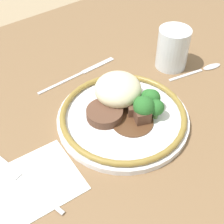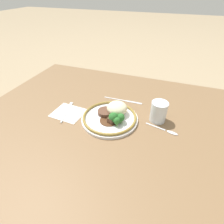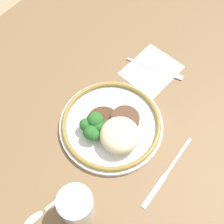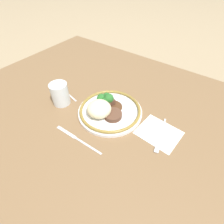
{
  "view_description": "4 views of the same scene",
  "coord_description": "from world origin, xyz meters",
  "px_view_note": "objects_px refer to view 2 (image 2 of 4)",
  "views": [
    {
      "loc": [
        -0.32,
        -0.32,
        0.49
      ],
      "look_at": [
        -0.05,
        0.01,
        0.07
      ],
      "focal_mm": 50.0,
      "sensor_mm": 36.0,
      "label": 1
    },
    {
      "loc": [
        0.2,
        -0.59,
        0.56
      ],
      "look_at": [
        -0.03,
        0.04,
        0.06
      ],
      "focal_mm": 28.0,
      "sensor_mm": 36.0,
      "label": 2
    },
    {
      "loc": [
        0.25,
        0.23,
        0.76
      ],
      "look_at": [
        -0.05,
        -0.01,
        0.06
      ],
      "focal_mm": 50.0,
      "sensor_mm": 36.0,
      "label": 3
    },
    {
      "loc": [
        -0.35,
        0.43,
        0.55
      ],
      "look_at": [
        -0.06,
        0.03,
        0.07
      ],
      "focal_mm": 28.0,
      "sensor_mm": 36.0,
      "label": 4
    }
  ],
  "objects_px": {
    "juice_glass": "(158,112)",
    "knife": "(124,101)",
    "spoon": "(168,131)",
    "fork": "(68,110)",
    "plate": "(112,115)"
  },
  "relations": [
    {
      "from": "plate",
      "to": "fork",
      "type": "xyz_separation_m",
      "value": [
        -0.24,
        -0.01,
        -0.02
      ]
    },
    {
      "from": "juice_glass",
      "to": "spoon",
      "type": "height_order",
      "value": "juice_glass"
    },
    {
      "from": "juice_glass",
      "to": "knife",
      "type": "height_order",
      "value": "juice_glass"
    },
    {
      "from": "plate",
      "to": "spoon",
      "type": "relative_size",
      "value": 1.81
    },
    {
      "from": "fork",
      "to": "juice_glass",
      "type": "bearing_deg",
      "value": -93.78
    },
    {
      "from": "knife",
      "to": "fork",
      "type": "bearing_deg",
      "value": -144.71
    },
    {
      "from": "plate",
      "to": "spoon",
      "type": "xyz_separation_m",
      "value": [
        0.26,
        0.0,
        -0.02
      ]
    },
    {
      "from": "plate",
      "to": "juice_glass",
      "type": "bearing_deg",
      "value": 18.32
    },
    {
      "from": "spoon",
      "to": "fork",
      "type": "bearing_deg",
      "value": -166.3
    },
    {
      "from": "knife",
      "to": "spoon",
      "type": "height_order",
      "value": "spoon"
    },
    {
      "from": "fork",
      "to": "knife",
      "type": "distance_m",
      "value": 0.31
    },
    {
      "from": "knife",
      "to": "spoon",
      "type": "xyz_separation_m",
      "value": [
        0.25,
        -0.17,
        0.0
      ]
    },
    {
      "from": "juice_glass",
      "to": "fork",
      "type": "xyz_separation_m",
      "value": [
        -0.44,
        -0.08,
        -0.04
      ]
    },
    {
      "from": "plate",
      "to": "fork",
      "type": "height_order",
      "value": "plate"
    },
    {
      "from": "spoon",
      "to": "juice_glass",
      "type": "bearing_deg",
      "value": 143.62
    }
  ]
}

